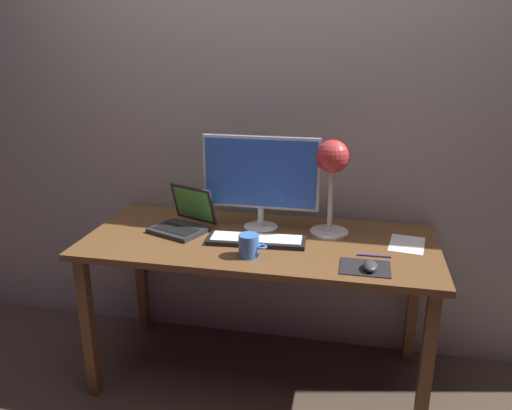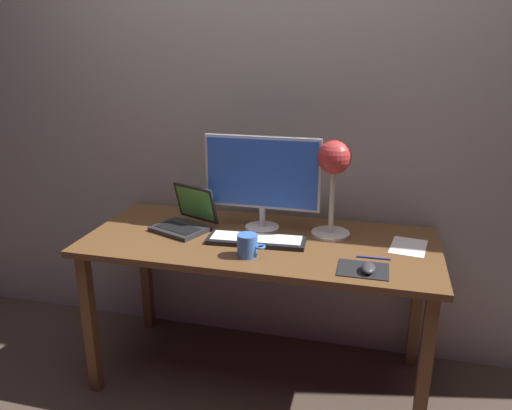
{
  "view_description": "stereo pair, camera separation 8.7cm",
  "coord_description": "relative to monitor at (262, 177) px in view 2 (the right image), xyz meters",
  "views": [
    {
      "loc": [
        0.42,
        -2.09,
        1.61
      ],
      "look_at": [
        -0.01,
        -0.05,
        0.92
      ],
      "focal_mm": 35.15,
      "sensor_mm": 36.0,
      "label": 1
    },
    {
      "loc": [
        0.51,
        -2.07,
        1.61
      ],
      "look_at": [
        -0.01,
        -0.05,
        0.92
      ],
      "focal_mm": 35.15,
      "sensor_mm": 36.0,
      "label": 2
    }
  ],
  "objects": [
    {
      "name": "ground_plane",
      "position": [
        0.02,
        -0.12,
        -1.0
      ],
      "size": [
        4.8,
        4.8,
        0.0
      ],
      "primitive_type": "plane",
      "color": "#47382D",
      "rests_on": "ground"
    },
    {
      "name": "laptop",
      "position": [
        -0.36,
        -0.07,
        -0.21
      ],
      "size": [
        0.32,
        0.31,
        0.2
      ],
      "color": "#28282B",
      "rests_on": "desk"
    },
    {
      "name": "pen",
      "position": [
        0.53,
        -0.22,
        -0.26
      ],
      "size": [
        0.14,
        0.01,
        0.01
      ],
      "primitive_type": "cylinder",
      "rotation": [
        0.0,
        1.57,
        0.02
      ],
      "color": "#2633A5",
      "rests_on": "desk"
    },
    {
      "name": "desk",
      "position": [
        0.02,
        -0.12,
        -0.34
      ],
      "size": [
        1.6,
        0.7,
        0.74
      ],
      "color": "brown",
      "rests_on": "ground"
    },
    {
      "name": "mouse",
      "position": [
        0.51,
        -0.36,
        -0.24
      ],
      "size": [
        0.06,
        0.1,
        0.03
      ],
      "primitive_type": "ellipsoid",
      "color": "#38383A",
      "rests_on": "mousepad"
    },
    {
      "name": "back_wall",
      "position": [
        0.02,
        0.28,
        0.3
      ],
      "size": [
        4.8,
        0.06,
        2.6
      ],
      "primitive_type": "cube",
      "color": "#9E998E",
      "rests_on": "ground"
    },
    {
      "name": "desk_lamp",
      "position": [
        0.33,
        0.01,
        0.06
      ],
      "size": [
        0.18,
        0.18,
        0.45
      ],
      "color": "beige",
      "rests_on": "desk"
    },
    {
      "name": "monitor",
      "position": [
        0.0,
        0.0,
        0.0
      ],
      "size": [
        0.55,
        0.16,
        0.45
      ],
      "color": "silver",
      "rests_on": "desk"
    },
    {
      "name": "mousepad",
      "position": [
        0.49,
        -0.34,
        -0.26
      ],
      "size": [
        0.2,
        0.16,
        0.0
      ],
      "primitive_type": "cube",
      "color": "black",
      "rests_on": "desk"
    },
    {
      "name": "coffee_mug",
      "position": [
        0.01,
        -0.32,
        -0.21
      ],
      "size": [
        0.12,
        0.09,
        0.1
      ],
      "color": "#3F72CC",
      "rests_on": "desk"
    },
    {
      "name": "keyboard_main",
      "position": [
        0.01,
        -0.17,
        -0.25
      ],
      "size": [
        0.45,
        0.17,
        0.03
      ],
      "color": "black",
      "rests_on": "desk"
    },
    {
      "name": "paper_sheet_near_mouse",
      "position": [
        0.68,
        -0.05,
        -0.26
      ],
      "size": [
        0.18,
        0.23,
        0.0
      ],
      "primitive_type": "cube",
      "rotation": [
        0.0,
        0.0,
        -0.15
      ],
      "color": "white",
      "rests_on": "desk"
    }
  ]
}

